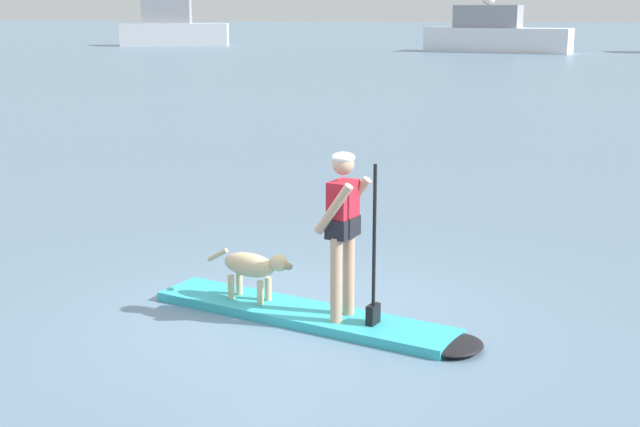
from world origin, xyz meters
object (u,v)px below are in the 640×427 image
dog (253,267)px  moored_boat_port (173,28)px  person_paddler (344,223)px  paddleboard (321,318)px  moored_boat_far_starboard (495,34)px

dog → moored_boat_port: moored_boat_port is taller
person_paddler → paddleboard: bearing=160.3°
paddleboard → person_paddler: bearing=-19.7°
paddleboard → dog: dog is taller
dog → moored_boat_far_starboard: moored_boat_far_starboard is taller
person_paddler → dog: person_paddler is taller
dog → moored_boat_far_starboard: bearing=87.0°
moored_boat_port → moored_boat_far_starboard: 27.78m
person_paddler → moored_boat_far_starboard: size_ratio=0.16×
person_paddler → moored_boat_port: size_ratio=0.18×
dog → moored_boat_far_starboard: (3.05, 57.55, 0.82)m
moored_boat_far_starboard → paddleboard: bearing=-92.2°
paddleboard → moored_boat_far_starboard: moored_boat_far_starboard is taller
paddleboard → moored_boat_far_starboard: bearing=87.8°
person_paddler → moored_boat_port: (-25.06, 64.18, 0.39)m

